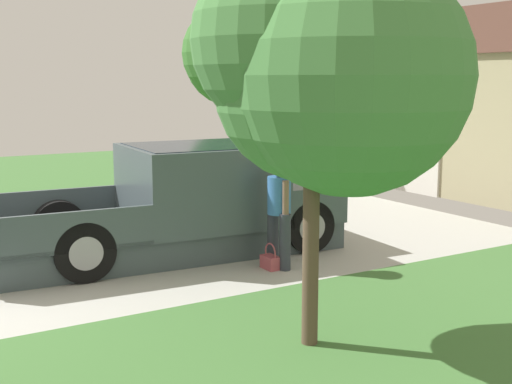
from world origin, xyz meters
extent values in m
cube|color=#B4B3AB|center=(0.00, 4.50, -0.03)|extent=(5.20, 9.00, 0.06)
cube|color=#437337|center=(-8.60, 4.50, -0.03)|extent=(12.00, 9.00, 0.06)
cube|color=#425053|center=(0.34, 2.91, 0.21)|extent=(2.17, 5.47, 0.42)
cube|color=#425053|center=(0.39, 3.55, 1.02)|extent=(2.09, 2.26, 1.20)
cube|color=#1E2833|center=(0.39, 3.55, 1.38)|extent=(1.84, 2.08, 0.50)
cube|color=#425053|center=(0.50, 5.09, 0.70)|extent=(2.01, 1.11, 0.56)
cube|color=black|center=(0.23, 1.36, 0.45)|extent=(2.10, 2.39, 0.06)
cube|color=#425053|center=(-0.71, 1.43, 0.69)|extent=(0.22, 2.25, 0.53)
cube|color=#425053|center=(1.17, 1.29, 0.69)|extent=(0.22, 2.25, 0.53)
cube|color=black|center=(-0.63, 4.37, 1.28)|extent=(0.11, 0.19, 0.20)
cylinder|color=black|center=(-0.35, 5.01, 0.40)|extent=(0.32, 0.82, 0.80)
cylinder|color=#9E9EA3|center=(-0.35, 5.01, 0.40)|extent=(0.31, 0.46, 0.44)
cylinder|color=black|center=(1.33, 4.89, 0.40)|extent=(0.32, 0.82, 0.80)
cylinder|color=#9E9EA3|center=(1.33, 4.89, 0.40)|extent=(0.31, 0.46, 0.44)
cylinder|color=black|center=(-0.59, 1.65, 0.40)|extent=(0.32, 0.82, 0.80)
cylinder|color=#9E9EA3|center=(-0.59, 1.65, 0.40)|extent=(0.31, 0.46, 0.44)
cylinder|color=black|center=(1.08, 1.53, 0.40)|extent=(0.32, 0.82, 0.80)
cylinder|color=#9E9EA3|center=(1.08, 1.53, 0.40)|extent=(0.31, 0.46, 0.44)
cylinder|color=#333842|center=(1.98, 4.05, 0.39)|extent=(0.16, 0.16, 0.79)
cylinder|color=#333842|center=(1.62, 4.08, 0.39)|extent=(0.16, 0.16, 0.79)
cylinder|color=#3870B2|center=(1.80, 4.06, 1.02)|extent=(0.32, 0.32, 0.52)
cylinder|color=brown|center=(1.99, 4.04, 0.93)|extent=(0.09, 0.09, 0.63)
cylinder|color=brown|center=(1.61, 4.08, 0.93)|extent=(0.09, 0.09, 0.63)
sphere|color=brown|center=(1.80, 4.06, 1.40)|extent=(0.21, 0.21, 0.21)
cylinder|color=#D1B78E|center=(1.80, 4.06, 1.45)|extent=(0.43, 0.43, 0.01)
cone|color=#D1B78E|center=(1.80, 4.06, 1.51)|extent=(0.22, 0.22, 0.12)
cube|color=#B24C56|center=(1.83, 3.91, 0.09)|extent=(0.29, 0.17, 0.18)
torus|color=#B24C56|center=(1.83, 3.91, 0.23)|extent=(0.27, 0.02, 0.27)
cube|color=silver|center=(-2.47, 10.17, 1.06)|extent=(2.73, 0.06, 2.12)
cube|color=slate|center=(-5.04, 10.17, 1.72)|extent=(1.10, 0.05, 1.00)
cube|color=silver|center=(-5.04, 10.18, 1.72)|extent=(1.23, 0.02, 1.12)
cylinder|color=brown|center=(-5.90, 7.78, 1.11)|extent=(0.22, 0.22, 2.23)
sphere|color=#3A7230|center=(-6.24, 7.78, 3.16)|extent=(2.51, 2.51, 2.51)
sphere|color=#3A7230|center=(-5.86, 7.68, 3.26)|extent=(1.92, 1.92, 1.92)
sphere|color=#3A7230|center=(-6.04, 7.58, 3.28)|extent=(2.46, 2.46, 2.46)
cylinder|color=brown|center=(4.28, 2.82, 0.92)|extent=(0.16, 0.16, 1.84)
sphere|color=#488441|center=(4.03, 2.96, 2.52)|extent=(1.88, 1.88, 1.88)
sphere|color=#488441|center=(3.94, 2.75, 2.96)|extent=(1.87, 1.87, 1.87)
sphere|color=#488441|center=(4.43, 3.15, 2.62)|extent=(2.29, 2.29, 2.29)
camera|label=1|loc=(9.43, -0.88, 2.58)|focal=47.02mm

